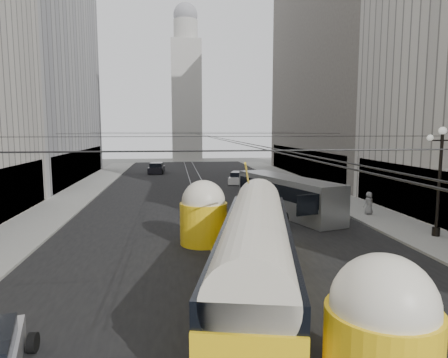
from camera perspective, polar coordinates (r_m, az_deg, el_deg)
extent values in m
cube|color=black|center=(36.33, -2.86, -3.00)|extent=(20.00, 85.00, 0.02)
cube|color=gray|center=(40.77, -20.33, -2.22)|extent=(4.00, 72.00, 0.15)
cube|color=gray|center=(42.29, 13.21, -1.64)|extent=(4.00, 72.00, 0.15)
cube|color=gray|center=(36.29, -4.05, -3.02)|extent=(0.12, 85.00, 0.04)
cube|color=gray|center=(36.40, -1.69, -2.97)|extent=(0.12, 85.00, 0.04)
cube|color=#999999|center=(54.57, -26.49, 14.43)|extent=(12.00, 28.00, 28.00)
cube|color=black|center=(52.62, -19.64, 1.94)|extent=(0.10, 25.20, 3.60)
cube|color=black|center=(30.51, 26.13, -1.87)|extent=(0.10, 18.00, 3.60)
cube|color=#514C47|center=(56.77, 17.23, 16.58)|extent=(12.00, 32.00, 32.00)
cube|color=black|center=(54.00, 10.91, 2.35)|extent=(0.10, 28.80, 3.60)
cube|color=#B2AFA8|center=(83.40, -5.39, 10.97)|extent=(6.00, 6.00, 24.00)
cylinder|color=#B2AFA8|center=(85.49, -5.51, 20.37)|extent=(4.80, 4.80, 4.00)
sphere|color=gray|center=(86.22, -5.53, 22.29)|extent=(4.80, 4.80, 4.80)
cylinder|color=black|center=(26.28, 28.37, -0.80)|extent=(0.18, 0.18, 6.00)
cylinder|color=black|center=(26.76, 28.02, -6.65)|extent=(0.44, 0.44, 0.50)
cylinder|color=black|center=(26.08, 28.71, 4.86)|extent=(1.60, 0.08, 0.08)
sphere|color=white|center=(26.08, 28.78, 6.07)|extent=(0.44, 0.44, 0.44)
sphere|color=white|center=(25.65, 27.36, 5.25)|extent=(0.36, 0.36, 0.36)
cylinder|color=black|center=(7.65, 12.99, 4.03)|extent=(25.00, 0.03, 0.03)
cylinder|color=black|center=(21.34, -0.05, 6.09)|extent=(25.00, 0.03, 0.03)
cylinder|color=black|center=(35.27, -2.86, 6.50)|extent=(25.00, 0.03, 0.03)
cylinder|color=black|center=(49.24, -4.09, 6.67)|extent=(25.00, 0.03, 0.03)
cylinder|color=black|center=(39.26, -3.30, 6.27)|extent=(0.03, 72.00, 0.03)
cylinder|color=black|center=(39.29, -2.71, 6.27)|extent=(0.03, 72.00, 0.03)
cube|color=yellow|center=(16.17, 4.53, -12.12)|extent=(5.72, 14.40, 1.72)
cube|color=black|center=(16.45, 4.50, -14.78)|extent=(5.63, 13.99, 0.30)
cube|color=black|center=(15.84, 4.57, -8.31)|extent=(5.69, 14.20, 0.86)
cylinder|color=silver|center=(15.76, 4.58, -7.25)|extent=(5.38, 14.12, 2.33)
cylinder|color=yellow|center=(10.74, 21.49, -22.50)|extent=(2.63, 2.63, 2.33)
sphere|color=silver|center=(10.21, 21.81, -16.54)|extent=(2.43, 2.43, 2.43)
cylinder|color=yellow|center=(22.43, -2.93, -6.34)|extent=(2.63, 2.63, 2.33)
sphere|color=silver|center=(22.17, -2.95, -3.29)|extent=(2.43, 2.43, 2.43)
cube|color=gray|center=(30.47, 8.90, -2.31)|extent=(5.60, 11.29, 2.78)
cube|color=black|center=(30.39, 8.92, -1.44)|extent=(5.50, 10.92, 1.02)
cube|color=black|center=(25.25, 12.36, -3.60)|extent=(2.06, 0.75, 1.30)
cylinder|color=black|center=(26.83, 8.67, -5.71)|extent=(0.30, 0.93, 0.93)
cylinder|color=black|center=(27.54, 13.33, -5.48)|extent=(0.30, 0.93, 0.93)
cylinder|color=black|center=(33.90, 5.25, -2.96)|extent=(0.30, 0.93, 0.93)
cylinder|color=black|center=(34.47, 9.02, -2.85)|extent=(0.30, 0.93, 0.93)
cylinder|color=black|center=(13.56, -25.64, -20.34)|extent=(0.22, 0.58, 0.58)
cube|color=white|center=(47.41, 2.07, -0.05)|extent=(2.98, 4.68, 0.77)
cube|color=black|center=(47.34, 2.07, 0.61)|extent=(2.20, 2.74, 0.73)
cylinder|color=black|center=(45.86, 1.37, -0.48)|extent=(0.22, 0.62, 0.62)
cylinder|color=black|center=(46.12, 3.34, -0.45)|extent=(0.22, 0.62, 0.62)
cylinder|color=black|center=(48.76, 0.86, -0.02)|extent=(0.22, 0.62, 0.62)
cylinder|color=black|center=(49.01, 2.72, 0.01)|extent=(0.22, 0.62, 0.62)
cube|color=black|center=(59.13, -9.60, 1.34)|extent=(2.35, 5.02, 0.87)
cube|color=black|center=(59.07, -9.61, 1.94)|extent=(1.96, 2.81, 0.82)
cylinder|color=black|center=(57.55, -10.57, 0.99)|extent=(0.22, 0.69, 0.69)
cylinder|color=black|center=(57.46, -8.77, 1.02)|extent=(0.22, 0.69, 0.69)
cylinder|color=black|center=(60.84, -10.38, 1.33)|extent=(0.22, 0.69, 0.69)
cylinder|color=black|center=(60.77, -8.68, 1.35)|extent=(0.22, 0.69, 0.69)
imported|color=slate|center=(31.28, 19.98, -3.25)|extent=(0.92, 0.70, 1.67)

